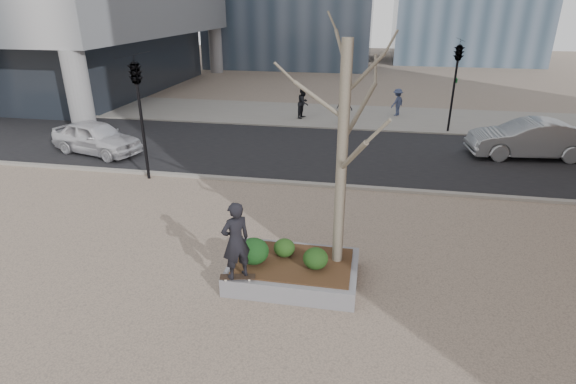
% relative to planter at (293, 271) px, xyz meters
% --- Properties ---
extents(ground, '(120.00, 120.00, 0.00)m').
position_rel_planter_xyz_m(ground, '(-1.00, 0.00, -0.23)').
color(ground, tan).
rests_on(ground, ground).
extents(street, '(60.00, 8.00, 0.02)m').
position_rel_planter_xyz_m(street, '(-1.00, 10.00, -0.21)').
color(street, black).
rests_on(street, ground).
extents(far_sidewalk, '(60.00, 6.00, 0.02)m').
position_rel_planter_xyz_m(far_sidewalk, '(-1.00, 17.00, -0.21)').
color(far_sidewalk, gray).
rests_on(far_sidewalk, ground).
extents(planter, '(3.00, 2.00, 0.45)m').
position_rel_planter_xyz_m(planter, '(0.00, 0.00, 0.00)').
color(planter, gray).
rests_on(planter, ground).
extents(planter_mulch, '(2.70, 1.70, 0.04)m').
position_rel_planter_xyz_m(planter_mulch, '(0.00, 0.00, 0.25)').
color(planter_mulch, '#382314').
rests_on(planter_mulch, planter).
extents(sycamore_tree, '(2.80, 2.80, 6.60)m').
position_rel_planter_xyz_m(sycamore_tree, '(1.00, 0.30, 3.56)').
color(sycamore_tree, gray).
rests_on(sycamore_tree, planter_mulch).
extents(shrub_left, '(0.72, 0.72, 0.61)m').
position_rel_planter_xyz_m(shrub_left, '(-0.90, -0.20, 0.57)').
color(shrub_left, '#123B16').
rests_on(shrub_left, planter_mulch).
extents(shrub_middle, '(0.51, 0.51, 0.43)m').
position_rel_planter_xyz_m(shrub_middle, '(-0.26, 0.23, 0.48)').
color(shrub_middle, '#1B3F14').
rests_on(shrub_middle, planter_mulch).
extents(shrub_right, '(0.58, 0.58, 0.49)m').
position_rel_planter_xyz_m(shrub_right, '(0.54, -0.16, 0.51)').
color(shrub_right, '#1E3F14').
rests_on(shrub_right, planter_mulch).
extents(skateboard, '(0.80, 0.35, 0.08)m').
position_rel_planter_xyz_m(skateboard, '(-1.10, -0.88, 0.26)').
color(skateboard, black).
rests_on(skateboard, planter).
extents(skateboarder, '(0.77, 0.76, 1.79)m').
position_rel_planter_xyz_m(skateboarder, '(-1.10, -0.88, 1.20)').
color(skateboarder, black).
rests_on(skateboarder, skateboard).
extents(police_car, '(4.45, 2.75, 1.41)m').
position_rel_planter_xyz_m(police_car, '(-10.07, 8.01, 0.50)').
color(police_car, silver).
rests_on(police_car, street).
extents(car_silver, '(4.98, 2.17, 1.59)m').
position_rel_planter_xyz_m(car_silver, '(8.18, 10.85, 0.59)').
color(car_silver, gray).
rests_on(car_silver, street).
extents(pedestrian_a, '(0.84, 0.98, 1.73)m').
position_rel_planter_xyz_m(pedestrian_a, '(-2.23, 16.04, 0.66)').
color(pedestrian_a, black).
rests_on(pedestrian_a, far_sidewalk).
extents(pedestrian_b, '(1.06, 1.14, 1.54)m').
position_rel_planter_xyz_m(pedestrian_b, '(3.01, 17.63, 0.57)').
color(pedestrian_b, '#394466').
rests_on(pedestrian_b, far_sidewalk).
extents(pedestrian_c, '(0.98, 0.67, 1.54)m').
position_rel_planter_xyz_m(pedestrian_c, '(0.14, 15.26, 0.57)').
color(pedestrian_c, black).
rests_on(pedestrian_c, far_sidewalk).
extents(traffic_light_near, '(0.60, 2.48, 4.50)m').
position_rel_planter_xyz_m(traffic_light_near, '(-6.50, 5.60, 2.02)').
color(traffic_light_near, black).
rests_on(traffic_light_near, ground).
extents(traffic_light_far, '(0.60, 2.48, 4.50)m').
position_rel_planter_xyz_m(traffic_light_far, '(5.50, 14.60, 2.02)').
color(traffic_light_far, black).
rests_on(traffic_light_far, ground).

